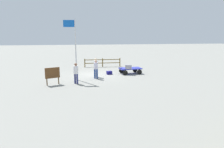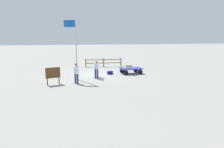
# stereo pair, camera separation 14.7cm
# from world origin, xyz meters

# --- Properties ---
(ground_plane) EXTENTS (120.00, 120.00, 0.00)m
(ground_plane) POSITION_xyz_m (0.00, 0.00, 0.00)
(ground_plane) COLOR gray
(luggage_cart) EXTENTS (2.17, 1.45, 0.56)m
(luggage_cart) POSITION_xyz_m (-3.24, 0.08, 0.43)
(luggage_cart) COLOR #3038B7
(luggage_cart) RESTS_ON ground
(suitcase_olive) EXTENTS (0.66, 0.46, 0.37)m
(suitcase_olive) POSITION_xyz_m (-2.94, 0.59, 0.75)
(suitcase_olive) COLOR #908C9D
(suitcase_olive) RESTS_ON luggage_cart
(suitcase_tan) EXTENTS (0.55, 0.48, 0.31)m
(suitcase_tan) POSITION_xyz_m (-1.20, 0.07, 0.16)
(suitcase_tan) COLOR navy
(suitcase_tan) RESTS_ON ground
(worker_lead) EXTENTS (0.51, 0.51, 1.68)m
(worker_lead) POSITION_xyz_m (0.20, 1.11, 0.99)
(worker_lead) COLOR navy
(worker_lead) RESTS_ON ground
(worker_trailing) EXTENTS (0.44, 0.44, 1.61)m
(worker_trailing) POSITION_xyz_m (0.26, 1.77, 0.93)
(worker_trailing) COLOR navy
(worker_trailing) RESTS_ON ground
(worker_supervisor) EXTENTS (0.50, 0.50, 1.61)m
(worker_supervisor) POSITION_xyz_m (1.96, 3.37, 0.95)
(worker_supervisor) COLOR navy
(worker_supervisor) RESTS_ON ground
(flagpole) EXTENTS (0.97, 0.10, 4.99)m
(flagpole) POSITION_xyz_m (2.02, 2.00, 2.97)
(flagpole) COLOR silver
(flagpole) RESTS_ON ground
(signboard) EXTENTS (1.05, 0.48, 1.32)m
(signboard) POSITION_xyz_m (3.71, 3.42, 0.84)
(signboard) COLOR #4C3319
(signboard) RESTS_ON ground
(wooden_fence) EXTENTS (4.29, 0.19, 1.00)m
(wooden_fence) POSITION_xyz_m (-1.20, -4.71, 0.58)
(wooden_fence) COLOR brown
(wooden_fence) RESTS_ON ground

